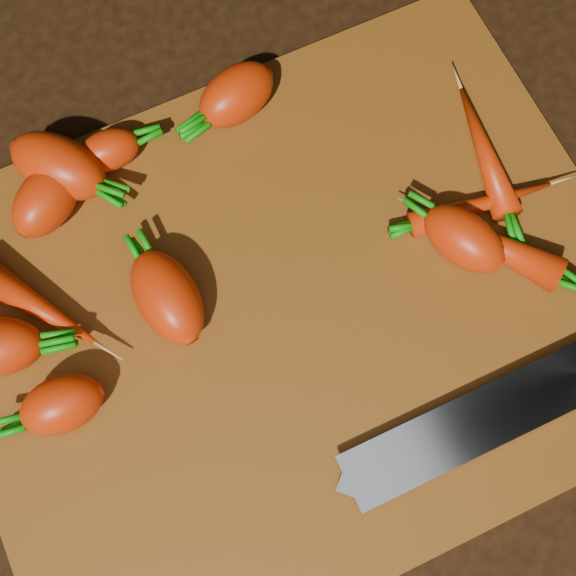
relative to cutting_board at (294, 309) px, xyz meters
name	(u,v)px	position (x,y,z in m)	size (l,w,h in m)	color
ground	(294,313)	(0.00, 0.00, -0.01)	(2.00, 2.00, 0.01)	black
cutting_board	(294,309)	(0.00, 0.00, 0.00)	(0.50, 0.40, 0.01)	brown
carrot_0	(46,200)	(-0.14, 0.15, 0.03)	(0.06, 0.04, 0.04)	red
carrot_1	(62,404)	(-0.18, 0.00, 0.03)	(0.06, 0.04, 0.04)	red
carrot_2	(58,166)	(-0.12, 0.17, 0.03)	(0.08, 0.05, 0.05)	red
carrot_3	(167,297)	(-0.08, 0.04, 0.03)	(0.08, 0.04, 0.04)	red
carrot_4	(236,95)	(0.03, 0.17, 0.03)	(0.07, 0.04, 0.04)	red
carrot_5	(109,150)	(-0.08, 0.17, 0.02)	(0.05, 0.03, 0.03)	red
carrot_6	(464,239)	(0.13, -0.01, 0.03)	(0.07, 0.04, 0.04)	red
carrot_7	(484,150)	(0.19, 0.05, 0.02)	(0.11, 0.02, 0.02)	red
carrot_8	(481,205)	(0.16, 0.01, 0.02)	(0.11, 0.02, 0.02)	red
carrot_9	(492,244)	(0.15, -0.02, 0.02)	(0.11, 0.03, 0.03)	red
carrot_10	(34,305)	(-0.17, 0.08, 0.02)	(0.11, 0.03, 0.03)	red
knife	(525,400)	(0.12, -0.13, 0.02)	(0.38, 0.04, 0.02)	gray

